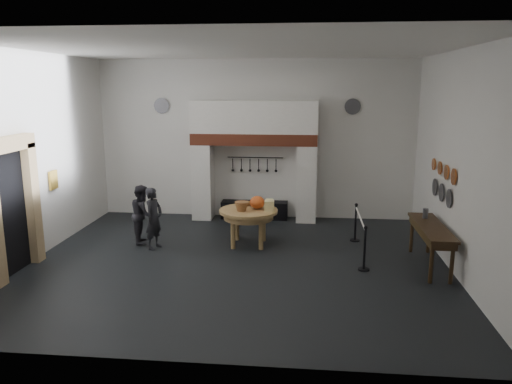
# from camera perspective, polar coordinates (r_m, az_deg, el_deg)

# --- Properties ---
(floor) EXTENTS (9.00, 8.00, 0.02)m
(floor) POSITION_cam_1_polar(r_m,az_deg,el_deg) (10.94, -2.21, -8.10)
(floor) COLOR black
(floor) RESTS_ON ground
(ceiling) EXTENTS (9.00, 8.00, 0.02)m
(ceiling) POSITION_cam_1_polar(r_m,az_deg,el_deg) (10.29, -2.42, 16.12)
(ceiling) COLOR silver
(ceiling) RESTS_ON wall_back
(wall_back) EXTENTS (9.00, 0.02, 4.50)m
(wall_back) POSITION_cam_1_polar(r_m,az_deg,el_deg) (14.32, -0.06, 5.99)
(wall_back) COLOR silver
(wall_back) RESTS_ON floor
(wall_front) EXTENTS (9.00, 0.02, 4.50)m
(wall_front) POSITION_cam_1_polar(r_m,az_deg,el_deg) (6.52, -7.22, -1.59)
(wall_front) COLOR silver
(wall_front) RESTS_ON floor
(wall_left) EXTENTS (0.02, 8.00, 4.50)m
(wall_left) POSITION_cam_1_polar(r_m,az_deg,el_deg) (11.87, -24.39, 3.63)
(wall_left) COLOR silver
(wall_left) RESTS_ON floor
(wall_right) EXTENTS (0.02, 8.00, 4.50)m
(wall_right) POSITION_cam_1_polar(r_m,az_deg,el_deg) (10.72, 22.28, 3.01)
(wall_right) COLOR silver
(wall_right) RESTS_ON floor
(chimney_pier_left) EXTENTS (0.55, 0.70, 2.15)m
(chimney_pier_left) POSITION_cam_1_polar(r_m,az_deg,el_deg) (14.38, -6.06, 1.21)
(chimney_pier_left) COLOR silver
(chimney_pier_left) RESTS_ON floor
(chimney_pier_right) EXTENTS (0.55, 0.70, 2.15)m
(chimney_pier_right) POSITION_cam_1_polar(r_m,az_deg,el_deg) (14.08, 5.78, 0.99)
(chimney_pier_right) COLOR silver
(chimney_pier_right) RESTS_ON floor
(hearth_brick_band) EXTENTS (3.50, 0.72, 0.32)m
(hearth_brick_band) POSITION_cam_1_polar(r_m,az_deg,el_deg) (13.97, -0.21, 6.09)
(hearth_brick_band) COLOR #9E442B
(hearth_brick_band) RESTS_ON chimney_pier_left
(chimney_hood) EXTENTS (3.50, 0.70, 0.90)m
(chimney_hood) POSITION_cam_1_polar(r_m,az_deg,el_deg) (13.92, -0.21, 8.58)
(chimney_hood) COLOR silver
(chimney_hood) RESTS_ON hearth_brick_band
(iron_range) EXTENTS (1.90, 0.45, 0.50)m
(iron_range) POSITION_cam_1_polar(r_m,az_deg,el_deg) (14.40, -0.18, -2.06)
(iron_range) COLOR black
(iron_range) RESTS_ON floor
(utensil_rail) EXTENTS (1.60, 0.02, 0.02)m
(utensil_rail) POSITION_cam_1_polar(r_m,az_deg,el_deg) (14.30, -0.10, 3.97)
(utensil_rail) COLOR black
(utensil_rail) RESTS_ON wall_back
(door_recess) EXTENTS (0.04, 1.10, 2.50)m
(door_recess) POSITION_cam_1_polar(r_m,az_deg,el_deg) (11.20, -26.34, -2.23)
(door_recess) COLOR black
(door_recess) RESTS_ON floor
(door_jamb_far) EXTENTS (0.22, 0.30, 2.60)m
(door_jamb_far) POSITION_cam_1_polar(r_m,az_deg,el_deg) (11.72, -24.21, -1.18)
(door_jamb_far) COLOR tan
(door_jamb_far) RESTS_ON floor
(door_lintel) EXTENTS (0.22, 1.70, 0.30)m
(door_lintel) POSITION_cam_1_polar(r_m,az_deg,el_deg) (10.92, -26.63, 4.89)
(door_lintel) COLOR tan
(door_lintel) RESTS_ON door_jamb_near
(wall_plaque) EXTENTS (0.05, 0.34, 0.44)m
(wall_plaque) POSITION_cam_1_polar(r_m,az_deg,el_deg) (12.64, -22.15, 1.29)
(wall_plaque) COLOR gold
(wall_plaque) RESTS_ON wall_left
(work_table) EXTENTS (1.72, 1.72, 0.07)m
(work_table) POSITION_cam_1_polar(r_m,az_deg,el_deg) (11.91, -0.86, -2.18)
(work_table) COLOR tan
(work_table) RESTS_ON floor
(pumpkin) EXTENTS (0.36, 0.36, 0.31)m
(pumpkin) POSITION_cam_1_polar(r_m,az_deg,el_deg) (11.94, 0.14, -1.20)
(pumpkin) COLOR #EB5921
(pumpkin) RESTS_ON work_table
(cheese_block_big) EXTENTS (0.22, 0.22, 0.24)m
(cheese_block_big) POSITION_cam_1_polar(r_m,az_deg,el_deg) (11.77, 1.53, -1.57)
(cheese_block_big) COLOR #DFCD85
(cheese_block_big) RESTS_ON work_table
(cheese_block_small) EXTENTS (0.18, 0.18, 0.20)m
(cheese_block_small) POSITION_cam_1_polar(r_m,az_deg,el_deg) (12.07, 1.54, -1.32)
(cheese_block_small) COLOR #FFF398
(cheese_block_small) RESTS_ON work_table
(wicker_basket) EXTENTS (0.39, 0.39, 0.22)m
(wicker_basket) POSITION_cam_1_polar(r_m,az_deg,el_deg) (11.74, -1.68, -1.65)
(wicker_basket) COLOR #9E623A
(wicker_basket) RESTS_ON work_table
(bread_loaf) EXTENTS (0.31, 0.18, 0.13)m
(bread_loaf) POSITION_cam_1_polar(r_m,az_deg,el_deg) (12.23, -1.14, -1.31)
(bread_loaf) COLOR olive
(bread_loaf) RESTS_ON work_table
(visitor_near) EXTENTS (0.49, 0.61, 1.46)m
(visitor_near) POSITION_cam_1_polar(r_m,az_deg,el_deg) (11.92, -11.60, -2.96)
(visitor_near) COLOR black
(visitor_near) RESTS_ON floor
(visitor_far) EXTENTS (0.71, 0.81, 1.43)m
(visitor_far) POSITION_cam_1_polar(r_m,az_deg,el_deg) (12.41, -12.82, -2.48)
(visitor_far) COLOR black
(visitor_far) RESTS_ON floor
(side_table) EXTENTS (0.55, 2.20, 0.06)m
(side_table) POSITION_cam_1_polar(r_m,az_deg,el_deg) (11.09, 19.43, -3.80)
(side_table) COLOR #372814
(side_table) RESTS_ON floor
(pewter_jug) EXTENTS (0.12, 0.12, 0.22)m
(pewter_jug) POSITION_cam_1_polar(r_m,az_deg,el_deg) (11.62, 18.80, -2.33)
(pewter_jug) COLOR #515157
(pewter_jug) RESTS_ON side_table
(copper_pan_a) EXTENTS (0.03, 0.34, 0.34)m
(copper_pan_a) POSITION_cam_1_polar(r_m,az_deg,el_deg) (10.95, 21.66, 1.63)
(copper_pan_a) COLOR #C6662D
(copper_pan_a) RESTS_ON wall_right
(copper_pan_b) EXTENTS (0.03, 0.32, 0.32)m
(copper_pan_b) POSITION_cam_1_polar(r_m,az_deg,el_deg) (11.47, 20.93, 2.13)
(copper_pan_b) COLOR #C6662D
(copper_pan_b) RESTS_ON wall_right
(copper_pan_c) EXTENTS (0.03, 0.30, 0.30)m
(copper_pan_c) POSITION_cam_1_polar(r_m,az_deg,el_deg) (12.00, 20.27, 2.59)
(copper_pan_c) COLOR #C6662D
(copper_pan_c) RESTS_ON wall_right
(copper_pan_d) EXTENTS (0.03, 0.28, 0.28)m
(copper_pan_d) POSITION_cam_1_polar(r_m,az_deg,el_deg) (12.52, 19.65, 3.01)
(copper_pan_d) COLOR #C6662D
(copper_pan_d) RESTS_ON wall_right
(pewter_plate_left) EXTENTS (0.03, 0.40, 0.40)m
(pewter_plate_left) POSITION_cam_1_polar(r_m,az_deg,el_deg) (11.23, 21.19, -0.69)
(pewter_plate_left) COLOR #4C4C51
(pewter_plate_left) RESTS_ON wall_right
(pewter_plate_mid) EXTENTS (0.03, 0.40, 0.40)m
(pewter_plate_mid) POSITION_cam_1_polar(r_m,az_deg,el_deg) (11.80, 20.44, -0.05)
(pewter_plate_mid) COLOR #4C4C51
(pewter_plate_mid) RESTS_ON wall_right
(pewter_plate_right) EXTENTS (0.03, 0.40, 0.40)m
(pewter_plate_right) POSITION_cam_1_polar(r_m,az_deg,el_deg) (12.37, 19.76, 0.54)
(pewter_plate_right) COLOR #4C4C51
(pewter_plate_right) RESTS_ON wall_right
(pewter_plate_back_left) EXTENTS (0.44, 0.03, 0.44)m
(pewter_plate_back_left) POSITION_cam_1_polar(r_m,az_deg,el_deg) (14.73, -10.74, 9.66)
(pewter_plate_back_left) COLOR #4C4C51
(pewter_plate_back_left) RESTS_ON wall_back
(pewter_plate_back_right) EXTENTS (0.44, 0.03, 0.44)m
(pewter_plate_back_right) POSITION_cam_1_polar(r_m,az_deg,el_deg) (14.19, 10.98, 9.57)
(pewter_plate_back_right) COLOR #4C4C51
(pewter_plate_back_right) RESTS_ON wall_back
(barrier_post_near) EXTENTS (0.05, 0.05, 0.90)m
(barrier_post_near) POSITION_cam_1_polar(r_m,az_deg,el_deg) (10.63, 12.31, -6.43)
(barrier_post_near) COLOR black
(barrier_post_near) RESTS_ON floor
(barrier_post_far) EXTENTS (0.05, 0.05, 0.90)m
(barrier_post_far) POSITION_cam_1_polar(r_m,az_deg,el_deg) (12.53, 11.31, -3.53)
(barrier_post_far) COLOR black
(barrier_post_far) RESTS_ON floor
(barrier_rope) EXTENTS (0.04, 2.00, 0.04)m
(barrier_rope) POSITION_cam_1_polar(r_m,az_deg,el_deg) (11.47, 11.85, -2.95)
(barrier_rope) COLOR white
(barrier_rope) RESTS_ON barrier_post_near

